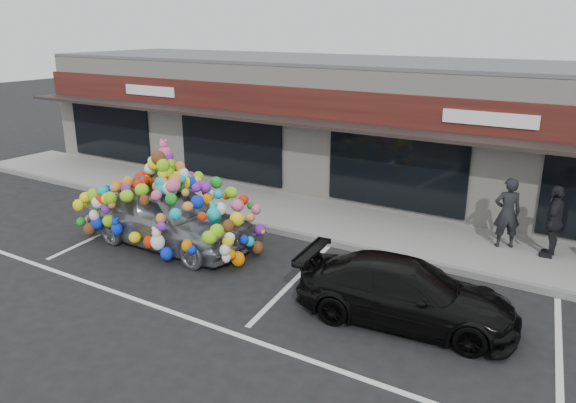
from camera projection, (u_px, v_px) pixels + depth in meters
The scene contains 12 objects.
ground at pixel (192, 257), 13.73m from camera, with size 90.00×90.00×0.00m, color black.
shop_building at pixel (348, 121), 19.89m from camera, with size 24.00×7.20×4.31m.
sidewalk at pixel (281, 211), 16.93m from camera, with size 26.00×3.00×0.15m, color gray.
kerb at pixel (252, 225), 15.72m from camera, with size 26.00×0.18×0.16m, color slate.
parking_stripe_left at pixel (109, 230), 15.51m from camera, with size 0.12×4.40×0.01m, color silver.
parking_stripe_mid at pixel (294, 281), 12.47m from camera, with size 0.12×4.40×0.01m, color silver.
parking_stripe_right at pixel (559, 353), 9.73m from camera, with size 0.12×4.40×0.01m, color silver.
lane_line at pixel (191, 319), 10.85m from camera, with size 14.00×0.12×0.01m, color silver.
toy_car at pixel (169, 209), 14.21m from camera, with size 3.34×4.96×2.88m.
black_sedan at pixel (406, 293), 10.60m from camera, with size 4.16×1.69×1.21m, color black.
pedestrian_a at pixel (507, 213), 13.75m from camera, with size 0.65×0.42×1.77m, color black.
pedestrian_c at pixel (554, 221), 13.17m from camera, with size 0.43×1.03×1.75m, color black.
Camera 1 is at (8.72, -9.49, 5.44)m, focal length 35.00 mm.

